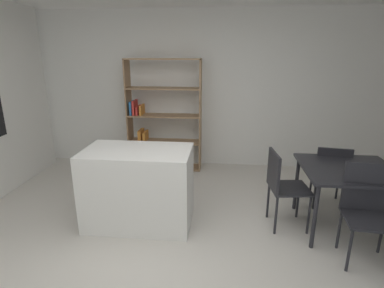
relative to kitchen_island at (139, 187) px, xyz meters
name	(u,v)px	position (x,y,z in m)	size (l,w,h in m)	color
ground_plane	(172,259)	(0.50, -0.65, -0.45)	(9.11, 9.11, 0.00)	beige
back_partition	(197,90)	(0.50, 2.11, 0.87)	(6.63, 0.06, 2.65)	white
kitchen_island	(139,187)	(0.00, 0.00, 0.00)	(1.22, 0.72, 0.91)	white
open_bookshelf	(159,120)	(-0.12, 1.81, 0.40)	(1.24, 0.32, 1.87)	#997551
dining_table	(349,175)	(2.36, 0.09, 0.21)	(1.01, 0.95, 0.74)	#232328
dining_chair_island_side	(282,182)	(1.64, 0.08, 0.09)	(0.47, 0.46, 0.91)	#232328
dining_chair_far	(331,171)	(2.35, 0.60, 0.06)	(0.46, 0.49, 0.85)	#232328
dining_chair_near	(368,205)	(2.37, -0.40, 0.11)	(0.49, 0.46, 0.96)	#232328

